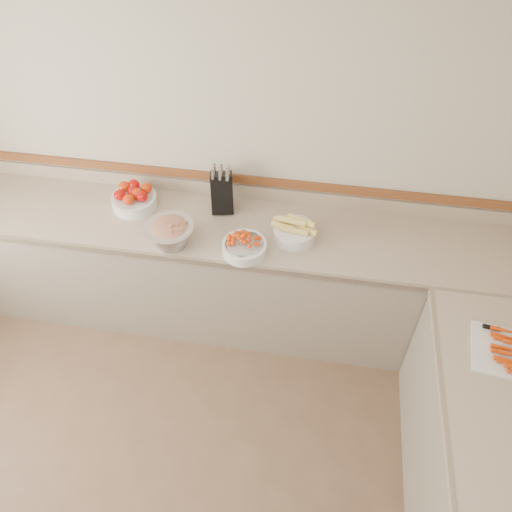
% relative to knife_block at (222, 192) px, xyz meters
% --- Properties ---
extents(back_wall, '(4.00, 0.00, 4.00)m').
position_rel_knife_block_xyz_m(back_wall, '(-0.04, 0.15, 0.26)').
color(back_wall, beige).
rests_on(back_wall, ground_plane).
extents(counter_back, '(4.00, 0.65, 1.08)m').
position_rel_knife_block_xyz_m(counter_back, '(-0.04, -0.17, -0.59)').
color(counter_back, tan).
rests_on(counter_back, ground_plane).
extents(knife_block, '(0.18, 0.20, 0.34)m').
position_rel_knife_block_xyz_m(knife_block, '(0.00, 0.00, 0.00)').
color(knife_block, black).
rests_on(knife_block, counter_back).
extents(tomato_bowl, '(0.30, 0.30, 0.15)m').
position_rel_knife_block_xyz_m(tomato_bowl, '(-0.58, -0.07, -0.08)').
color(tomato_bowl, silver).
rests_on(tomato_bowl, counter_back).
extents(cherry_tomato_bowl, '(0.27, 0.27, 0.15)m').
position_rel_knife_block_xyz_m(cherry_tomato_bowl, '(0.21, -0.38, -0.09)').
color(cherry_tomato_bowl, silver).
rests_on(cherry_tomato_bowl, counter_back).
extents(corn_bowl, '(0.29, 0.27, 0.16)m').
position_rel_knife_block_xyz_m(corn_bowl, '(0.50, -0.20, -0.08)').
color(corn_bowl, silver).
rests_on(corn_bowl, counter_back).
extents(rhubarb_bowl, '(0.30, 0.30, 0.17)m').
position_rel_knife_block_xyz_m(rhubarb_bowl, '(-0.24, -0.38, -0.05)').
color(rhubarb_bowl, '#B2B2BA').
rests_on(rhubarb_bowl, counter_back).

